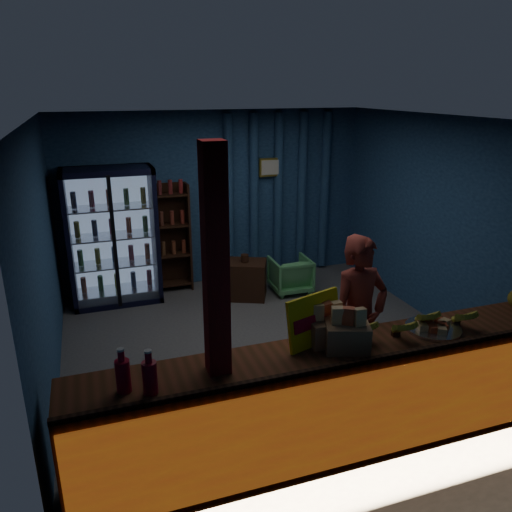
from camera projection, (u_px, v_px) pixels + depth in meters
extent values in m
plane|color=#515154|center=(264.00, 343.00, 5.97)|extent=(4.60, 4.60, 0.00)
plane|color=navy|center=(215.00, 199.00, 7.52)|extent=(4.60, 0.00, 4.60)
plane|color=navy|center=(369.00, 323.00, 3.59)|extent=(4.60, 0.00, 4.60)
plane|color=navy|center=(43.00, 261.00, 4.85)|extent=(0.00, 4.40, 4.40)
plane|color=navy|center=(437.00, 222.00, 6.26)|extent=(0.00, 4.40, 4.40)
plane|color=#472D19|center=(266.00, 118.00, 5.13)|extent=(4.60, 4.60, 0.00)
cube|color=brown|center=(343.00, 398.00, 4.12)|extent=(4.40, 0.55, 0.95)
cube|color=red|center=(361.00, 419.00, 3.86)|extent=(4.35, 0.02, 0.81)
cube|color=#371E11|center=(364.00, 361.00, 3.72)|extent=(4.40, 0.04, 0.04)
cube|color=maroon|center=(217.00, 327.00, 3.53)|extent=(0.16, 0.16, 2.60)
cube|color=black|center=(112.00, 232.00, 7.09)|extent=(1.20, 0.06, 1.90)
cube|color=black|center=(69.00, 241.00, 6.67)|extent=(0.06, 0.60, 1.90)
cube|color=black|center=(155.00, 233.00, 7.02)|extent=(0.06, 0.60, 1.90)
cube|color=black|center=(106.00, 171.00, 6.55)|extent=(1.20, 0.60, 0.08)
cube|color=black|center=(119.00, 298.00, 7.14)|extent=(1.20, 0.60, 0.08)
cube|color=#99B2D8|center=(112.00, 233.00, 7.04)|extent=(1.08, 0.02, 1.74)
cube|color=white|center=(114.00, 243.00, 6.59)|extent=(1.12, 0.02, 1.78)
cube|color=black|center=(114.00, 243.00, 6.58)|extent=(0.05, 0.05, 1.80)
cube|color=silver|center=(118.00, 289.00, 7.10)|extent=(1.08, 0.48, 0.02)
cylinder|color=#C43D1C|center=(84.00, 285.00, 6.92)|extent=(0.07, 0.07, 0.22)
cylinder|color=#1B6C25|center=(101.00, 283.00, 6.99)|extent=(0.07, 0.07, 0.22)
cylinder|color=gold|center=(117.00, 281.00, 7.06)|extent=(0.07, 0.07, 0.22)
cylinder|color=navy|center=(133.00, 279.00, 7.12)|extent=(0.07, 0.07, 0.22)
cylinder|color=maroon|center=(149.00, 277.00, 7.19)|extent=(0.07, 0.07, 0.22)
cube|color=silver|center=(115.00, 263.00, 6.97)|extent=(1.08, 0.48, 0.02)
cylinder|color=#1B6C25|center=(80.00, 258.00, 6.79)|extent=(0.07, 0.07, 0.22)
cylinder|color=gold|center=(98.00, 256.00, 6.86)|extent=(0.07, 0.07, 0.22)
cylinder|color=navy|center=(115.00, 254.00, 6.93)|extent=(0.07, 0.07, 0.22)
cylinder|color=maroon|center=(131.00, 253.00, 7.00)|extent=(0.07, 0.07, 0.22)
cylinder|color=#C43D1C|center=(147.00, 251.00, 7.06)|extent=(0.07, 0.07, 0.22)
cube|color=silver|center=(113.00, 236.00, 6.84)|extent=(1.08, 0.48, 0.02)
cylinder|color=gold|center=(77.00, 229.00, 6.66)|extent=(0.07, 0.07, 0.22)
cylinder|color=navy|center=(95.00, 228.00, 6.73)|extent=(0.07, 0.07, 0.22)
cylinder|color=maroon|center=(112.00, 227.00, 6.80)|extent=(0.07, 0.07, 0.22)
cylinder|color=#C43D1C|center=(129.00, 225.00, 6.87)|extent=(0.07, 0.07, 0.22)
cylinder|color=#1B6C25|center=(145.00, 224.00, 6.94)|extent=(0.07, 0.07, 0.22)
cube|color=silver|center=(110.00, 207.00, 6.71)|extent=(1.08, 0.48, 0.02)
cylinder|color=navy|center=(73.00, 200.00, 6.53)|extent=(0.07, 0.07, 0.22)
cylinder|color=maroon|center=(91.00, 199.00, 6.60)|extent=(0.07, 0.07, 0.22)
cylinder|color=#C43D1C|center=(109.00, 198.00, 6.67)|extent=(0.07, 0.07, 0.22)
cylinder|color=#1B6C25|center=(126.00, 197.00, 6.74)|extent=(0.07, 0.07, 0.22)
cylinder|color=gold|center=(143.00, 195.00, 6.81)|extent=(0.07, 0.07, 0.22)
cube|color=#371E11|center=(171.00, 236.00, 7.42)|extent=(0.50, 0.02, 1.60)
cube|color=#371E11|center=(157.00, 240.00, 7.24)|extent=(0.03, 0.28, 1.60)
cube|color=#371E11|center=(189.00, 237.00, 7.38)|extent=(0.03, 0.28, 1.60)
cube|color=#371E11|center=(175.00, 283.00, 7.53)|extent=(0.46, 0.26, 0.02)
cube|color=#371E11|center=(174.00, 254.00, 7.39)|extent=(0.46, 0.26, 0.02)
cube|color=#371E11|center=(172.00, 225.00, 7.24)|extent=(0.46, 0.26, 0.02)
cube|color=#371E11|center=(170.00, 195.00, 7.10)|extent=(0.46, 0.26, 0.02)
cylinder|color=navy|center=(229.00, 199.00, 7.53)|extent=(0.14, 0.14, 2.50)
cylinder|color=navy|center=(254.00, 197.00, 7.65)|extent=(0.14, 0.14, 2.50)
cylinder|color=navy|center=(278.00, 195.00, 7.78)|extent=(0.14, 0.14, 2.50)
cylinder|color=navy|center=(302.00, 194.00, 7.90)|extent=(0.14, 0.14, 2.50)
cylinder|color=navy|center=(325.00, 192.00, 8.02)|extent=(0.14, 0.14, 2.50)
cube|color=gold|center=(270.00, 167.00, 7.55)|extent=(0.36, 0.03, 0.28)
cube|color=silver|center=(271.00, 167.00, 7.53)|extent=(0.30, 0.01, 0.22)
imported|color=maroon|center=(359.00, 321.00, 4.68)|extent=(0.65, 0.47, 1.66)
imported|color=#58B065|center=(290.00, 275.00, 7.40)|extent=(0.57, 0.59, 0.52)
cube|color=#371E11|center=(245.00, 280.00, 7.18)|extent=(0.72, 0.64, 0.54)
cylinder|color=#371E11|center=(245.00, 258.00, 7.08)|extent=(0.11, 0.11, 0.11)
cube|color=yellow|center=(314.00, 320.00, 3.95)|extent=(0.53, 0.26, 0.42)
cube|color=#AA0B25|center=(315.00, 321.00, 3.93)|extent=(0.43, 0.16, 0.11)
cylinder|color=#AA0B25|center=(123.00, 376.00, 3.35)|extent=(0.10, 0.10, 0.23)
cylinder|color=#AA0B25|center=(121.00, 355.00, 3.30)|extent=(0.05, 0.05, 0.09)
cylinder|color=white|center=(120.00, 350.00, 3.29)|extent=(0.05, 0.05, 0.02)
cylinder|color=#AA0B25|center=(150.00, 378.00, 3.34)|extent=(0.10, 0.10, 0.23)
cylinder|color=#AA0B25|center=(148.00, 356.00, 3.28)|extent=(0.05, 0.05, 0.09)
cylinder|color=white|center=(148.00, 351.00, 3.27)|extent=(0.05, 0.05, 0.02)
cube|color=#A3774E|center=(347.00, 336.00, 3.91)|extent=(0.41, 0.38, 0.22)
cube|color=orange|center=(337.00, 315.00, 3.86)|extent=(0.10, 0.09, 0.14)
cube|color=#D14C27|center=(348.00, 315.00, 3.86)|extent=(0.10, 0.09, 0.14)
cube|color=orange|center=(359.00, 315.00, 3.85)|extent=(0.10, 0.09, 0.14)
cube|color=#A3774E|center=(327.00, 330.00, 4.02)|extent=(0.33, 0.27, 0.20)
cube|color=orange|center=(319.00, 312.00, 3.94)|extent=(0.09, 0.06, 0.13)
cube|color=#D14C27|center=(328.00, 311.00, 3.96)|extent=(0.09, 0.06, 0.13)
cube|color=orange|center=(337.00, 310.00, 3.99)|extent=(0.09, 0.06, 0.13)
cylinder|color=silver|center=(433.00, 328.00, 4.24)|extent=(0.47, 0.47, 0.03)
cube|color=orange|center=(443.00, 323.00, 4.26)|extent=(0.10, 0.07, 0.05)
cube|color=#D14C27|center=(435.00, 320.00, 4.31)|extent=(0.12, 0.12, 0.05)
cube|color=orange|center=(427.00, 320.00, 4.31)|extent=(0.07, 0.10, 0.05)
cube|color=#D14C27|center=(422.00, 322.00, 4.27)|extent=(0.12, 0.12, 0.05)
cube|color=orange|center=(425.00, 326.00, 4.20)|extent=(0.10, 0.07, 0.05)
cube|color=#D14C27|center=(432.00, 329.00, 4.15)|extent=(0.12, 0.12, 0.05)
cube|color=orange|center=(441.00, 329.00, 4.15)|extent=(0.07, 0.10, 0.05)
cube|color=#D14C27|center=(445.00, 327.00, 4.19)|extent=(0.12, 0.12, 0.05)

